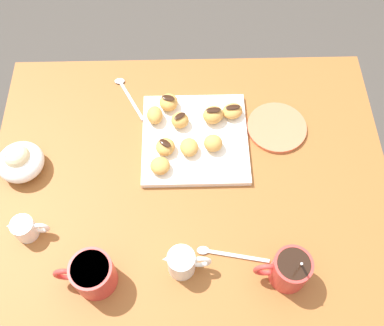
# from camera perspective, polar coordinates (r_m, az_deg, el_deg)

# --- Properties ---
(ground_plane) EXTENTS (8.00, 8.00, 0.00)m
(ground_plane) POSITION_cam_1_polar(r_m,az_deg,el_deg) (1.79, -0.18, -12.67)
(ground_plane) COLOR #423D38
(dining_table) EXTENTS (0.99, 0.78, 0.72)m
(dining_table) POSITION_cam_1_polar(r_m,az_deg,el_deg) (1.25, -0.25, -4.87)
(dining_table) COLOR #935628
(dining_table) RESTS_ON ground_plane
(pastry_plate_square) EXTENTS (0.27, 0.27, 0.02)m
(pastry_plate_square) POSITION_cam_1_polar(r_m,az_deg,el_deg) (1.18, 0.37, 3.04)
(pastry_plate_square) COLOR white
(pastry_plate_square) RESTS_ON dining_table
(coffee_mug_red_left) EXTENTS (0.12, 0.08, 0.13)m
(coffee_mug_red_left) POSITION_cam_1_polar(r_m,az_deg,el_deg) (1.01, 12.02, -12.83)
(coffee_mug_red_left) COLOR red
(coffee_mug_red_left) RESTS_ON dining_table
(coffee_mug_red_right) EXTENTS (0.13, 0.09, 0.09)m
(coffee_mug_red_right) POSITION_cam_1_polar(r_m,az_deg,el_deg) (1.01, -12.33, -13.35)
(coffee_mug_red_right) COLOR red
(coffee_mug_red_right) RESTS_ON dining_table
(cream_pitcher_white) EXTENTS (0.10, 0.06, 0.07)m
(cream_pitcher_white) POSITION_cam_1_polar(r_m,az_deg,el_deg) (1.00, -1.22, -12.26)
(cream_pitcher_white) COLOR white
(cream_pitcher_white) RESTS_ON dining_table
(ice_cream_bowl) EXTENTS (0.11, 0.11, 0.08)m
(ice_cream_bowl) POSITION_cam_1_polar(r_m,az_deg,el_deg) (1.18, -20.64, 0.24)
(ice_cream_bowl) COLOR white
(ice_cream_bowl) RESTS_ON dining_table
(chocolate_sauce_pitcher) EXTENTS (0.09, 0.05, 0.06)m
(chocolate_sauce_pitcher) POSITION_cam_1_polar(r_m,az_deg,el_deg) (1.11, -20.09, -7.64)
(chocolate_sauce_pitcher) COLOR white
(chocolate_sauce_pitcher) RESTS_ON dining_table
(saucer_coral_left) EXTENTS (0.16, 0.16, 0.01)m
(saucer_coral_left) POSITION_cam_1_polar(r_m,az_deg,el_deg) (1.22, 10.51, 4.38)
(saucer_coral_left) COLOR #E5704C
(saucer_coral_left) RESTS_ON dining_table
(loose_spoon_near_saucer) EXTENTS (0.09, 0.14, 0.01)m
(loose_spoon_near_saucer) POSITION_cam_1_polar(r_m,az_deg,el_deg) (1.28, -8.11, 8.61)
(loose_spoon_near_saucer) COLOR silver
(loose_spoon_near_saucer) RESTS_ON dining_table
(loose_spoon_by_plate) EXTENTS (0.16, 0.04, 0.01)m
(loose_spoon_by_plate) POSITION_cam_1_polar(r_m,az_deg,el_deg) (1.05, 4.02, -11.22)
(loose_spoon_by_plate) COLOR silver
(loose_spoon_by_plate) RESTS_ON dining_table
(beignet_0) EXTENTS (0.07, 0.07, 0.04)m
(beignet_0) POSITION_cam_1_polar(r_m,az_deg,el_deg) (1.19, 2.65, 6.02)
(beignet_0) COLOR #D19347
(beignet_0) RESTS_ON pastry_plate_square
(chocolate_drizzle_0) EXTENTS (0.04, 0.02, 0.00)m
(chocolate_drizzle_0) POSITION_cam_1_polar(r_m,az_deg,el_deg) (1.17, 2.69, 6.61)
(chocolate_drizzle_0) COLOR black
(chocolate_drizzle_0) RESTS_ON beignet_0
(beignet_1) EXTENTS (0.06, 0.06, 0.03)m
(beignet_1) POSITION_cam_1_polar(r_m,az_deg,el_deg) (1.14, -3.33, 2.03)
(beignet_1) COLOR #D19347
(beignet_1) RESTS_ON pastry_plate_square
(chocolate_drizzle_1) EXTENTS (0.04, 0.03, 0.00)m
(chocolate_drizzle_1) POSITION_cam_1_polar(r_m,az_deg,el_deg) (1.12, -3.38, 2.50)
(chocolate_drizzle_1) COLOR black
(chocolate_drizzle_1) RESTS_ON beignet_1
(beignet_2) EXTENTS (0.06, 0.06, 0.04)m
(beignet_2) POSITION_cam_1_polar(r_m,az_deg,el_deg) (1.18, -1.51, 5.35)
(beignet_2) COLOR #D19347
(beignet_2) RESTS_ON pastry_plate_square
(chocolate_drizzle_2) EXTENTS (0.03, 0.03, 0.00)m
(chocolate_drizzle_2) POSITION_cam_1_polar(r_m,az_deg,el_deg) (1.16, -1.53, 5.89)
(chocolate_drizzle_2) COLOR black
(chocolate_drizzle_2) RESTS_ON beignet_2
(beignet_3) EXTENTS (0.07, 0.07, 0.03)m
(beignet_3) POSITION_cam_1_polar(r_m,az_deg,el_deg) (1.20, 5.06, 6.47)
(beignet_3) COLOR #D19347
(beignet_3) RESTS_ON pastry_plate_square
(chocolate_drizzle_3) EXTENTS (0.04, 0.02, 0.00)m
(chocolate_drizzle_3) POSITION_cam_1_polar(r_m,az_deg,el_deg) (1.19, 5.12, 6.94)
(chocolate_drizzle_3) COLOR black
(chocolate_drizzle_3) RESTS_ON beignet_3
(beignet_4) EXTENTS (0.06, 0.06, 0.04)m
(beignet_4) POSITION_cam_1_polar(r_m,az_deg,el_deg) (1.14, 2.65, 2.49)
(beignet_4) COLOR #D19347
(beignet_4) RESTS_ON pastry_plate_square
(beignet_5) EXTENTS (0.07, 0.07, 0.03)m
(beignet_5) POSITION_cam_1_polar(r_m,az_deg,el_deg) (1.11, -4.00, -0.34)
(beignet_5) COLOR #D19347
(beignet_5) RESTS_ON pastry_plate_square
(beignet_6) EXTENTS (0.05, 0.05, 0.03)m
(beignet_6) POSITION_cam_1_polar(r_m,az_deg,el_deg) (1.13, -0.16, 1.99)
(beignet_6) COLOR #D19347
(beignet_6) RESTS_ON pastry_plate_square
(beignet_7) EXTENTS (0.05, 0.05, 0.04)m
(beignet_7) POSITION_cam_1_polar(r_m,az_deg,el_deg) (1.21, -2.92, 7.55)
(beignet_7) COLOR #D19347
(beignet_7) RESTS_ON pastry_plate_square
(chocolate_drizzle_7) EXTENTS (0.04, 0.03, 0.00)m
(chocolate_drizzle_7) POSITION_cam_1_polar(r_m,az_deg,el_deg) (1.20, -2.97, 8.11)
(chocolate_drizzle_7) COLOR black
(chocolate_drizzle_7) RESTS_ON beignet_7
(beignet_8) EXTENTS (0.05, 0.06, 0.04)m
(beignet_8) POSITION_cam_1_polar(r_m,az_deg,el_deg) (1.19, -4.66, 5.97)
(beignet_8) COLOR #D19347
(beignet_8) RESTS_ON pastry_plate_square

